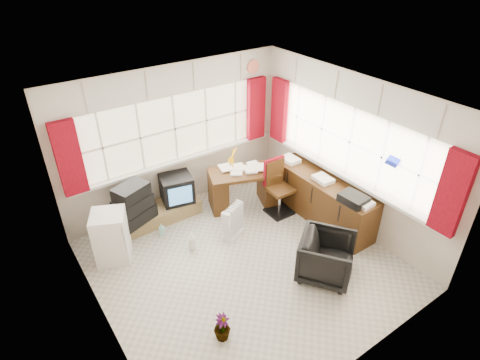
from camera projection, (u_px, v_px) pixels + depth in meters
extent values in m
plane|color=beige|center=(244.00, 264.00, 5.92)|extent=(4.00, 4.00, 0.00)
plane|color=beige|center=(175.00, 139.00, 6.66)|extent=(4.00, 0.00, 4.00)
plane|color=beige|center=(365.00, 288.00, 3.87)|extent=(4.00, 0.00, 4.00)
plane|color=beige|center=(93.00, 253.00, 4.29)|extent=(0.00, 4.00, 4.00)
plane|color=beige|center=(349.00, 153.00, 6.24)|extent=(0.00, 4.00, 4.00)
plane|color=white|center=(245.00, 103.00, 4.61)|extent=(4.00, 4.00, 0.00)
plane|color=#FCEDC7|center=(175.00, 129.00, 6.54)|extent=(3.60, 0.00, 3.60)
cube|color=white|center=(179.00, 161.00, 6.82)|extent=(3.70, 0.12, 0.05)
cube|color=white|center=(102.00, 148.00, 5.95)|extent=(0.03, 0.02, 1.10)
cube|color=white|center=(140.00, 138.00, 6.24)|extent=(0.03, 0.02, 1.10)
cube|color=white|center=(175.00, 129.00, 6.54)|extent=(0.03, 0.02, 1.10)
cube|color=white|center=(207.00, 120.00, 6.83)|extent=(0.03, 0.02, 1.10)
cube|color=white|center=(236.00, 113.00, 7.12)|extent=(0.03, 0.02, 1.10)
plane|color=#FCEDC7|center=(350.00, 142.00, 6.12)|extent=(0.00, 3.60, 3.60)
cube|color=white|center=(343.00, 175.00, 6.41)|extent=(0.12, 3.70, 0.05)
cube|color=white|center=(419.00, 175.00, 5.28)|extent=(0.02, 0.03, 1.10)
cube|color=white|center=(382.00, 157.00, 5.70)|extent=(0.02, 0.03, 1.10)
cube|color=white|center=(350.00, 142.00, 6.12)|extent=(0.02, 0.03, 1.10)
cube|color=white|center=(322.00, 129.00, 6.54)|extent=(0.02, 0.03, 1.10)
cube|color=white|center=(297.00, 117.00, 6.96)|extent=(0.02, 0.03, 1.10)
cube|color=maroon|center=(69.00, 159.00, 5.66)|extent=(0.35, 0.10, 1.15)
cube|color=maroon|center=(256.00, 109.00, 7.26)|extent=(0.35, 0.10, 1.15)
cube|color=maroon|center=(279.00, 110.00, 7.20)|extent=(0.10, 0.35, 1.15)
cube|color=maroon|center=(452.00, 194.00, 4.89)|extent=(0.10, 0.35, 1.15)
cube|color=silver|center=(171.00, 81.00, 6.11)|extent=(3.95, 0.08, 0.48)
cube|color=silver|center=(357.00, 92.00, 5.69)|extent=(0.08, 3.95, 0.48)
cube|color=#4A2D11|center=(244.00, 173.00, 6.89)|extent=(1.32, 0.96, 0.05)
cube|color=#4A2D11|center=(218.00, 193.00, 6.97)|extent=(0.44, 0.59, 0.63)
cube|color=#4A2D11|center=(268.00, 186.00, 7.17)|extent=(0.44, 0.59, 0.63)
cube|color=white|center=(244.00, 171.00, 6.87)|extent=(0.28, 0.33, 0.02)
cube|color=white|center=(244.00, 171.00, 6.87)|extent=(0.28, 0.33, 0.02)
cube|color=white|center=(244.00, 170.00, 6.87)|extent=(0.28, 0.33, 0.02)
cube|color=white|center=(244.00, 170.00, 6.86)|extent=(0.28, 0.33, 0.02)
cube|color=white|center=(244.00, 170.00, 6.86)|extent=(0.28, 0.33, 0.02)
cube|color=white|center=(244.00, 170.00, 6.86)|extent=(0.28, 0.33, 0.02)
cylinder|color=#F0B30A|center=(233.00, 168.00, 6.96)|extent=(0.09, 0.09, 0.02)
cylinder|color=#F0B30A|center=(233.00, 159.00, 6.87)|extent=(0.02, 0.02, 0.35)
cone|color=#F0B30A|center=(233.00, 152.00, 6.80)|extent=(0.17, 0.16, 0.14)
cube|color=black|center=(279.00, 211.00, 7.01)|extent=(0.42, 0.42, 0.04)
cylinder|color=silver|center=(280.00, 201.00, 6.90)|extent=(0.05, 0.05, 0.47)
cube|color=#4A2D11|center=(280.00, 190.00, 6.77)|extent=(0.41, 0.39, 0.05)
cube|color=#4A2D11|center=(274.00, 172.00, 6.78)|extent=(0.37, 0.05, 0.46)
cube|color=maroon|center=(274.00, 171.00, 6.77)|extent=(0.40, 0.06, 0.47)
imported|color=black|center=(326.00, 257.00, 5.57)|extent=(1.01, 1.01, 0.67)
cube|color=white|center=(234.00, 234.00, 6.44)|extent=(0.42, 0.30, 0.08)
cube|color=white|center=(228.00, 226.00, 6.16)|extent=(0.07, 0.12, 0.51)
cube|color=white|center=(230.00, 224.00, 6.20)|extent=(0.07, 0.12, 0.51)
cube|color=white|center=(232.00, 222.00, 6.25)|extent=(0.07, 0.12, 0.51)
cube|color=white|center=(234.00, 220.00, 6.29)|extent=(0.07, 0.12, 0.51)
cube|color=white|center=(236.00, 218.00, 6.33)|extent=(0.07, 0.12, 0.51)
cube|color=white|center=(238.00, 216.00, 6.37)|extent=(0.07, 0.12, 0.51)
cube|color=white|center=(240.00, 214.00, 6.42)|extent=(0.07, 0.12, 0.51)
cube|color=#4A2D11|center=(322.00, 199.00, 6.71)|extent=(0.50, 2.00, 0.75)
cube|color=white|center=(362.00, 201.00, 5.91)|extent=(0.24, 0.32, 0.10)
cube|color=white|center=(323.00, 178.00, 6.47)|extent=(0.24, 0.32, 0.10)
cube|color=white|center=(290.00, 159.00, 7.03)|extent=(0.24, 0.32, 0.10)
cube|color=black|center=(353.00, 199.00, 5.93)|extent=(0.33, 0.41, 0.13)
cube|color=olive|center=(159.00, 213.00, 6.79)|extent=(1.40, 0.50, 0.25)
cube|color=black|center=(177.00, 188.00, 6.79)|extent=(0.60, 0.57, 0.47)
cube|color=#4B95D6|center=(180.00, 196.00, 6.60)|extent=(0.39, 0.10, 0.32)
cube|color=black|center=(135.00, 215.00, 6.36)|extent=(0.72, 0.59, 0.23)
cube|color=black|center=(133.00, 203.00, 6.24)|extent=(0.66, 0.55, 0.22)
cube|color=black|center=(131.00, 192.00, 6.13)|extent=(0.61, 0.51, 0.21)
cube|color=white|center=(111.00, 236.00, 5.84)|extent=(0.63, 0.63, 0.80)
cube|color=silver|center=(124.00, 239.00, 5.61)|extent=(0.03, 0.03, 0.42)
imported|color=white|center=(192.00, 241.00, 6.14)|extent=(0.11, 0.12, 0.29)
imported|color=#94DDD1|center=(162.00, 229.00, 6.46)|extent=(0.12, 0.12, 0.20)
imported|color=black|center=(222.00, 327.00, 4.75)|extent=(0.27, 0.27, 0.36)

